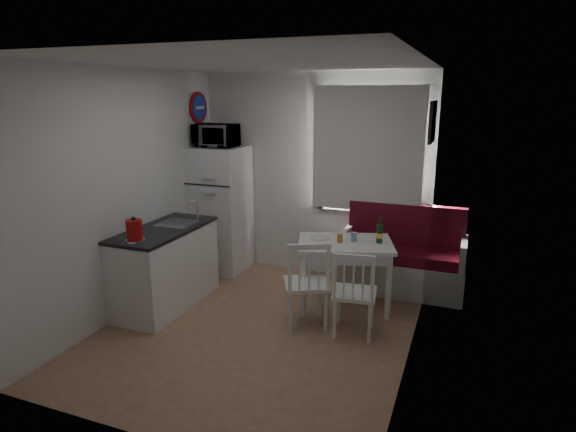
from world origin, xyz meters
name	(u,v)px	position (x,y,z in m)	size (l,w,h in m)	color
floor	(258,328)	(0.00, 0.00, 0.00)	(3.00, 3.50, 0.02)	#92684E
ceiling	(254,62)	(0.00, 0.00, 2.60)	(3.00, 3.50, 0.02)	white
wall_back	(313,176)	(0.00, 1.75, 1.30)	(3.00, 0.02, 2.60)	white
wall_front	(139,263)	(0.00, -1.75, 1.30)	(3.00, 0.02, 2.60)	white
wall_left	(128,193)	(-1.50, 0.00, 1.30)	(0.02, 3.50, 2.60)	white
wall_right	(417,219)	(1.50, 0.00, 1.30)	(0.02, 3.50, 2.60)	white
window	(368,153)	(0.70, 1.72, 1.62)	(1.22, 0.06, 1.47)	white
curtain	(367,150)	(0.70, 1.65, 1.68)	(1.35, 0.02, 1.50)	white
kitchen_counter	(166,266)	(-1.20, 0.16, 0.46)	(0.62, 1.32, 1.16)	white
wall_sign	(199,108)	(-1.47, 1.45, 2.15)	(0.40, 0.40, 0.03)	navy
picture_frame	(432,122)	(1.48, 1.10, 2.05)	(0.04, 0.52, 0.42)	black
bench	(402,263)	(1.21, 1.51, 0.34)	(1.45, 0.56, 1.04)	white
dining_table	(345,249)	(0.68, 0.83, 0.68)	(1.18, 0.99, 0.76)	white
chair_left	(303,275)	(0.43, 0.16, 0.58)	(0.58, 0.58, 0.50)	white
chair_right	(353,285)	(0.93, 0.16, 0.55)	(0.47, 0.45, 0.47)	white
fridge	(220,209)	(-1.18, 1.40, 0.83)	(0.67, 0.67, 1.66)	white
microwave	(216,136)	(-1.18, 1.35, 1.81)	(0.53, 0.36, 0.29)	white
kettle	(134,230)	(-1.15, -0.38, 1.03)	(0.19, 0.19, 0.25)	#A80E0D
wine_bottle	(380,230)	(1.03, 0.93, 0.90)	(0.07, 0.07, 0.28)	#133E16
drinking_glass_orange	(340,238)	(0.63, 0.78, 0.81)	(0.06, 0.06, 0.10)	orange
drinking_glass_blue	(354,237)	(0.76, 0.88, 0.81)	(0.06, 0.06, 0.10)	#708DBE
plate	(320,238)	(0.38, 0.85, 0.77)	(0.22, 0.22, 0.02)	white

